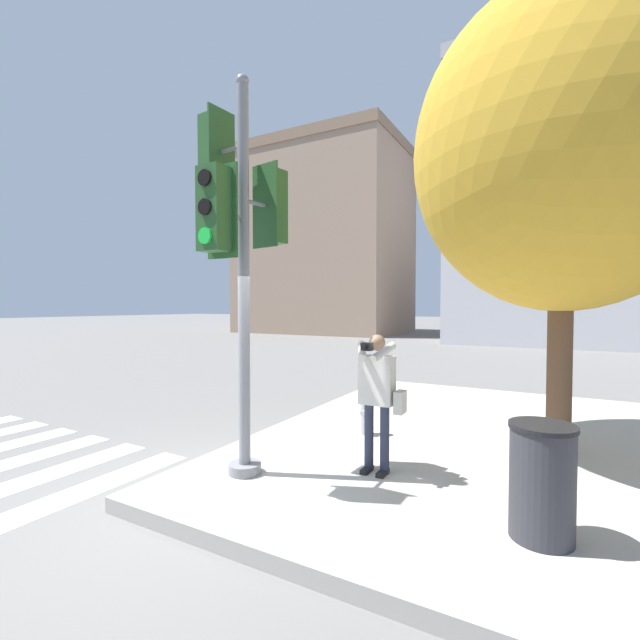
{
  "coord_description": "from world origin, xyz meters",
  "views": [
    {
      "loc": [
        3.58,
        -3.24,
        2.16
      ],
      "look_at": [
        1.15,
        1.14,
        1.99
      ],
      "focal_mm": 24.0,
      "sensor_mm": 36.0,
      "label": 1
    }
  ],
  "objects_px": {
    "traffic_signal_pole": "(238,225)",
    "fire_hydrant": "(366,412)",
    "street_tree": "(564,151)",
    "trash_bin": "(542,481)",
    "person_photographer": "(378,391)"
  },
  "relations": [
    {
      "from": "traffic_signal_pole",
      "to": "fire_hydrant",
      "type": "distance_m",
      "value": 3.42
    },
    {
      "from": "street_tree",
      "to": "trash_bin",
      "type": "relative_size",
      "value": 6.28
    },
    {
      "from": "traffic_signal_pole",
      "to": "street_tree",
      "type": "bearing_deg",
      "value": 38.14
    },
    {
      "from": "street_tree",
      "to": "trash_bin",
      "type": "xyz_separation_m",
      "value": [
        -0.13,
        -2.53,
        -3.54
      ]
    },
    {
      "from": "fire_hydrant",
      "to": "street_tree",
      "type": "bearing_deg",
      "value": 11.15
    },
    {
      "from": "traffic_signal_pole",
      "to": "fire_hydrant",
      "type": "xyz_separation_m",
      "value": [
        0.75,
        2.11,
        -2.59
      ]
    },
    {
      "from": "person_photographer",
      "to": "trash_bin",
      "type": "xyz_separation_m",
      "value": [
        1.75,
        -0.68,
        -0.48
      ]
    },
    {
      "from": "person_photographer",
      "to": "fire_hydrant",
      "type": "bearing_deg",
      "value": 118.16
    },
    {
      "from": "street_tree",
      "to": "fire_hydrant",
      "type": "xyz_separation_m",
      "value": [
        -2.6,
        -0.51,
        -3.69
      ]
    },
    {
      "from": "traffic_signal_pole",
      "to": "trash_bin",
      "type": "bearing_deg",
      "value": 1.73
    },
    {
      "from": "street_tree",
      "to": "person_photographer",
      "type": "bearing_deg",
      "value": -135.63
    },
    {
      "from": "person_photographer",
      "to": "fire_hydrant",
      "type": "height_order",
      "value": "person_photographer"
    },
    {
      "from": "person_photographer",
      "to": "fire_hydrant",
      "type": "distance_m",
      "value": 1.64
    },
    {
      "from": "street_tree",
      "to": "trash_bin",
      "type": "height_order",
      "value": "street_tree"
    },
    {
      "from": "person_photographer",
      "to": "fire_hydrant",
      "type": "xyz_separation_m",
      "value": [
        -0.71,
        1.33,
        -0.63
      ]
    }
  ]
}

